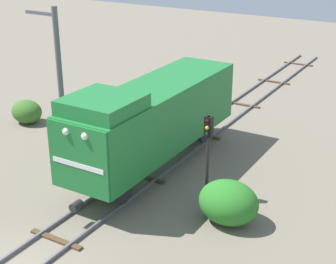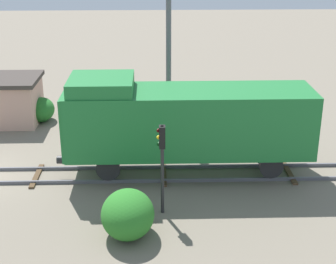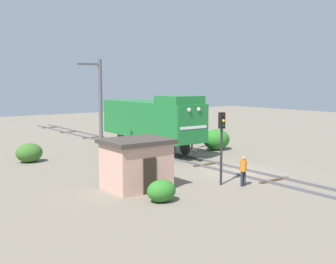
# 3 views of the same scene
# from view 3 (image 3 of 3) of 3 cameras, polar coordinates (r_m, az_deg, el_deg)

# --- Properties ---
(ground_plane) EXTENTS (106.70, 106.70, 0.00)m
(ground_plane) POSITION_cam_3_polar(r_m,az_deg,el_deg) (27.68, 9.42, -5.38)
(ground_plane) COLOR #756B5B
(railway_track) EXTENTS (2.40, 71.13, 0.16)m
(railway_track) POSITION_cam_3_polar(r_m,az_deg,el_deg) (27.67, 9.42, -5.24)
(railway_track) COLOR #595960
(railway_track) RESTS_ON ground
(locomotive) EXTENTS (2.90, 11.60, 4.60)m
(locomotive) POSITION_cam_3_polar(r_m,az_deg,el_deg) (34.77, -2.16, 1.82)
(locomotive) COLOR #1E7233
(locomotive) RESTS_ON railway_track
(traffic_signal_near) EXTENTS (0.32, 0.34, 4.12)m
(traffic_signal_near) POSITION_cam_3_polar(r_m,az_deg,el_deg) (23.70, 7.28, -0.37)
(traffic_signal_near) COLOR #262628
(traffic_signal_near) RESTS_ON ground
(traffic_signal_mid) EXTENTS (0.32, 0.34, 3.77)m
(traffic_signal_mid) POSITION_cam_3_polar(r_m,az_deg,el_deg) (35.95, 3.30, 1.76)
(traffic_signal_mid) COLOR #262628
(traffic_signal_mid) RESTS_ON ground
(worker_near_track) EXTENTS (0.38, 0.38, 1.70)m
(worker_near_track) POSITION_cam_3_polar(r_m,az_deg,el_deg) (23.91, 10.17, -4.90)
(worker_near_track) COLOR #262B38
(worker_near_track) RESTS_ON ground
(catenary_mast) EXTENTS (1.94, 0.28, 7.47)m
(catenary_mast) POSITION_cam_3_polar(r_m,az_deg,el_deg) (31.62, -9.23, 3.42)
(catenary_mast) COLOR #595960
(catenary_mast) RESTS_ON ground
(relay_hut) EXTENTS (3.50, 2.90, 2.74)m
(relay_hut) POSITION_cam_3_polar(r_m,az_deg,el_deg) (23.00, -4.31, -4.28)
(relay_hut) COLOR #D19E8C
(relay_hut) RESTS_ON ground
(bush_near) EXTENTS (1.49, 1.22, 1.08)m
(bush_near) POSITION_cam_3_polar(r_m,az_deg,el_deg) (20.65, -0.89, -7.97)
(bush_near) COLOR #2D7426
(bush_near) RESTS_ON ground
(bush_mid) EXTENTS (1.91, 1.57, 1.39)m
(bush_mid) POSITION_cam_3_polar(r_m,az_deg,el_deg) (32.10, -18.29, -2.69)
(bush_mid) COLOR #376826
(bush_mid) RESTS_ON ground
(bush_far) EXTENTS (2.44, 1.99, 1.77)m
(bush_far) POSITION_cam_3_polar(r_m,az_deg,el_deg) (36.22, 6.57, -1.02)
(bush_far) COLOR #2A7726
(bush_far) RESTS_ON ground
(bush_back) EXTENTS (1.97, 1.61, 1.43)m
(bush_back) POSITION_cam_3_polar(r_m,az_deg,el_deg) (24.24, -6.25, -5.35)
(bush_back) COLOR #236926
(bush_back) RESTS_ON ground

